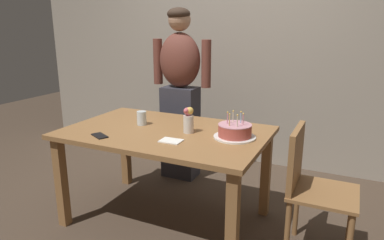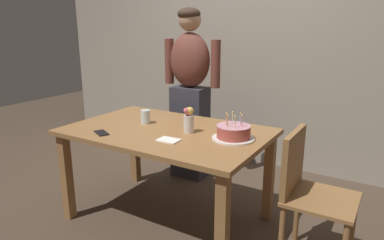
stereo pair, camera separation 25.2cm
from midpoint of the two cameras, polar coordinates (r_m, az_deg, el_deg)
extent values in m
plane|color=#47382B|center=(2.93, -1.32, -15.60)|extent=(10.00, 10.00, 0.00)
cube|color=#9E9384|center=(3.92, 11.11, 11.99)|extent=(5.20, 0.10, 2.60)
cube|color=olive|center=(2.64, -1.41, -1.98)|extent=(1.50, 0.96, 0.03)
cube|color=olive|center=(2.90, -17.46, -8.88)|extent=(0.07, 0.07, 0.70)
cube|color=olive|center=(2.17, 8.43, -16.96)|extent=(0.07, 0.07, 0.70)
cube|color=olive|center=(3.45, -7.26, -4.39)|extent=(0.07, 0.07, 0.70)
cube|color=olive|center=(2.86, 14.96, -9.03)|extent=(0.07, 0.07, 0.70)
cylinder|color=white|center=(2.44, 9.71, -3.02)|extent=(0.30, 0.30, 0.01)
cylinder|color=#B24C42|center=(2.43, 9.76, -1.98)|extent=(0.23, 0.23, 0.08)
cylinder|color=#D18E9E|center=(2.42, 9.80, -1.00)|extent=(0.23, 0.23, 0.01)
cylinder|color=pink|center=(2.42, 8.59, 0.07)|extent=(0.01, 0.01, 0.07)
sphere|color=#F9C64C|center=(2.41, 8.63, 1.07)|extent=(0.01, 0.01, 0.01)
cylinder|color=#EAB266|center=(2.37, 8.85, -0.29)|extent=(0.01, 0.01, 0.07)
sphere|color=#F9C64C|center=(2.36, 8.90, 0.74)|extent=(0.01, 0.01, 0.01)
cylinder|color=beige|center=(2.35, 10.14, -0.45)|extent=(0.01, 0.01, 0.07)
sphere|color=#F9C64C|center=(2.34, 10.19, 0.58)|extent=(0.01, 0.01, 0.01)
cylinder|color=pink|center=(2.39, 11.12, -0.25)|extent=(0.01, 0.01, 0.07)
sphere|color=#F9C64C|center=(2.38, 11.17, 0.76)|extent=(0.01, 0.01, 0.01)
cylinder|color=#93B7DB|center=(2.44, 10.81, 0.10)|extent=(0.01, 0.01, 0.07)
sphere|color=#F9C64C|center=(2.43, 10.86, 1.09)|extent=(0.01, 0.01, 0.01)
cylinder|color=beige|center=(2.46, 9.56, 0.25)|extent=(0.01, 0.01, 0.07)
sphere|color=#F9C64C|center=(2.45, 9.61, 1.24)|extent=(0.01, 0.01, 0.01)
cylinder|color=silver|center=(2.79, -5.05, 0.49)|extent=(0.08, 0.08, 0.11)
cube|color=black|center=(2.59, -11.89, -2.11)|extent=(0.16, 0.13, 0.01)
cube|color=white|center=(2.38, -0.84, -3.35)|extent=(0.15, 0.11, 0.01)
cylinder|color=silver|center=(2.54, 2.29, -0.70)|extent=(0.08, 0.08, 0.13)
sphere|color=gold|center=(2.51, 2.52, 1.47)|extent=(0.06, 0.06, 0.06)
sphere|color=#DB6670|center=(2.53, 2.16, 1.42)|extent=(0.06, 0.06, 0.06)
sphere|color=#DB6670|center=(2.52, 2.39, 1.19)|extent=(0.04, 0.04, 0.04)
sphere|color=#DB6670|center=(2.50, 1.92, 1.51)|extent=(0.04, 0.04, 0.04)
cube|color=#33333D|center=(3.51, 1.73, -2.05)|extent=(0.34, 0.23, 0.92)
ellipsoid|color=brown|center=(3.37, 1.83, 9.73)|extent=(0.41, 0.27, 0.52)
sphere|color=tan|center=(3.35, 1.88, 16.04)|extent=(0.21, 0.21, 0.21)
ellipsoid|color=#38281E|center=(3.34, 1.76, 16.94)|extent=(0.21, 0.21, 0.12)
cylinder|color=brown|center=(3.28, 6.09, 9.05)|extent=(0.09, 0.09, 0.44)
cylinder|color=brown|center=(3.53, -1.66, 9.56)|extent=(0.09, 0.09, 0.44)
cube|color=olive|center=(2.40, 23.29, -11.86)|extent=(0.42, 0.42, 0.02)
cube|color=olive|center=(2.34, 19.22, -6.46)|extent=(0.04, 0.40, 0.40)
cylinder|color=olive|center=(2.65, 27.31, -15.39)|extent=(0.04, 0.04, 0.45)
cylinder|color=olive|center=(2.38, 17.49, -18.03)|extent=(0.04, 0.04, 0.45)
cylinder|color=olive|center=(2.68, 19.44, -14.14)|extent=(0.04, 0.04, 0.45)
camera|label=1|loc=(0.13, -87.14, 0.78)|focal=32.68mm
camera|label=2|loc=(0.13, 92.86, -0.78)|focal=32.68mm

